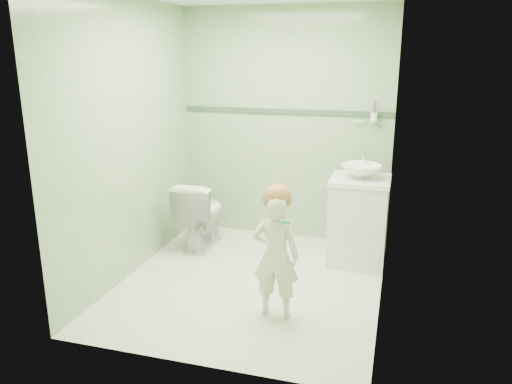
% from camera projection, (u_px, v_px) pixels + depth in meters
% --- Properties ---
extents(ground, '(2.50, 2.50, 0.00)m').
position_uv_depth(ground, '(251.00, 282.00, 4.39)').
color(ground, silver).
rests_on(ground, ground).
extents(room_shell, '(2.50, 2.54, 2.40)m').
position_uv_depth(room_shell, '(251.00, 147.00, 4.06)').
color(room_shell, '#7EAE7C').
rests_on(room_shell, ground).
extents(trim_stripe, '(2.20, 0.02, 0.05)m').
position_uv_depth(trim_stripe, '(285.00, 111.00, 5.16)').
color(trim_stripe, '#34533C').
rests_on(trim_stripe, room_shell).
extents(vanity, '(0.52, 0.50, 0.80)m').
position_uv_depth(vanity, '(358.00, 222.00, 4.70)').
color(vanity, beige).
rests_on(vanity, ground).
extents(counter, '(0.54, 0.52, 0.04)m').
position_uv_depth(counter, '(360.00, 180.00, 4.59)').
color(counter, white).
rests_on(counter, vanity).
extents(basin, '(0.37, 0.37, 0.13)m').
position_uv_depth(basin, '(361.00, 171.00, 4.57)').
color(basin, white).
rests_on(basin, counter).
extents(faucet, '(0.03, 0.13, 0.18)m').
position_uv_depth(faucet, '(363.00, 159.00, 4.72)').
color(faucet, silver).
rests_on(faucet, counter).
extents(cup_holder, '(0.26, 0.07, 0.21)m').
position_uv_depth(cup_holder, '(373.00, 117.00, 4.88)').
color(cup_holder, silver).
rests_on(cup_holder, room_shell).
extents(toilet, '(0.40, 0.69, 0.70)m').
position_uv_depth(toilet, '(201.00, 213.00, 5.12)').
color(toilet, white).
rests_on(toilet, ground).
extents(toddler, '(0.36, 0.24, 0.96)m').
position_uv_depth(toddler, '(276.00, 256.00, 3.72)').
color(toddler, beige).
rests_on(toddler, ground).
extents(hair_cap, '(0.21, 0.21, 0.21)m').
position_uv_depth(hair_cap, '(277.00, 198.00, 3.62)').
color(hair_cap, '#A86539').
rests_on(hair_cap, toddler).
extents(teal_toothbrush, '(0.11, 0.13, 0.08)m').
position_uv_depth(teal_toothbrush, '(283.00, 221.00, 3.50)').
color(teal_toothbrush, '#179775').
rests_on(teal_toothbrush, toddler).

